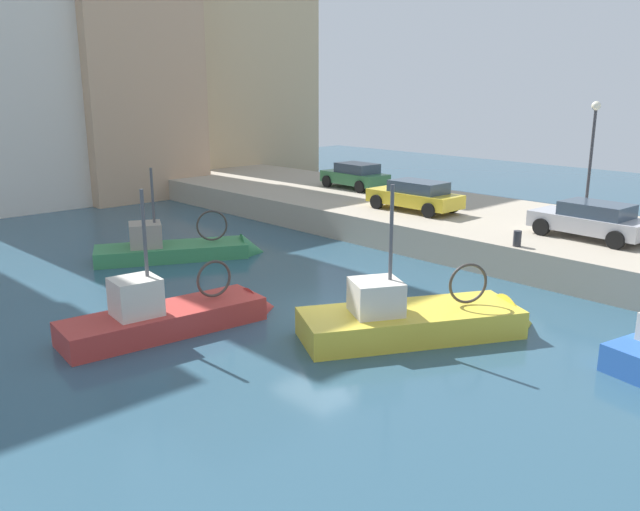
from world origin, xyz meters
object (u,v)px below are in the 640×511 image
mooring_bollard_north (517,239)px  fishing_boat_yellow (423,331)px  fishing_boat_green (182,255)px  parked_car_silver (591,220)px  parked_car_green (355,175)px  fishing_boat_red (176,325)px  quay_streetlamp (592,142)px  parked_car_yellow (415,195)px

mooring_bollard_north → fishing_boat_yellow: bearing=-170.3°
fishing_boat_green → parked_car_silver: size_ratio=1.59×
parked_car_green → fishing_boat_yellow: bearing=-130.2°
fishing_boat_yellow → parked_car_green: 18.52m
fishing_boat_red → parked_car_silver: 15.28m
quay_streetlamp → parked_car_yellow: bearing=115.9°
fishing_boat_yellow → parked_car_silver: fishing_boat_yellow is taller
fishing_boat_green → fishing_boat_yellow: size_ratio=0.97×
fishing_boat_green → quay_streetlamp: quay_streetlamp is taller
fishing_boat_red → mooring_bollard_north: size_ratio=11.87×
parked_car_silver → fishing_boat_yellow: bearing=179.6°
fishing_boat_green → fishing_boat_red: size_ratio=1.02×
fishing_boat_red → parked_car_yellow: 14.27m
mooring_bollard_north → quay_streetlamp: bearing=2.9°
parked_car_green → fishing_boat_green: bearing=-169.0°
fishing_boat_red → parked_car_green: 19.05m
fishing_boat_green → fishing_boat_red: (-4.30, -6.72, 0.01)m
parked_car_yellow → parked_car_silver: bearing=-86.8°
fishing_boat_yellow → parked_car_yellow: fishing_boat_yellow is taller
fishing_boat_yellow → parked_car_yellow: 12.11m
fishing_boat_yellow → parked_car_yellow: (9.14, 7.73, 1.80)m
fishing_boat_green → parked_car_silver: (10.02, -11.76, 1.77)m
fishing_boat_yellow → parked_car_silver: 9.75m
quay_streetlamp → parked_car_silver: bearing=-150.9°
fishing_boat_green → mooring_bollard_north: size_ratio=12.13×
parked_car_yellow → mooring_bollard_north: (-2.58, -6.62, -0.42)m
fishing_boat_yellow → parked_car_silver: size_ratio=1.64×
parked_car_silver → quay_streetlamp: (2.63, 1.47, 2.56)m
parked_car_green → parked_car_silver: 14.34m
mooring_bollard_north → fishing_boat_red: bearing=161.2°
fishing_boat_green → parked_car_green: 12.69m
fishing_boat_green → parked_car_green: size_ratio=1.70×
quay_streetlamp → mooring_bollard_north: bearing=-177.1°
fishing_boat_red → mooring_bollard_north: fishing_boat_red is taller
quay_streetlamp → fishing_boat_green: bearing=140.9°
fishing_boat_green → parked_car_silver: fishing_boat_green is taller
mooring_bollard_north → fishing_boat_green: bearing=123.5°
parked_car_green → parked_car_silver: bearing=-99.3°
parked_car_yellow → parked_car_silver: parked_car_yellow is taller
fishing_boat_red → parked_car_silver: bearing=-19.4°
fishing_boat_yellow → fishing_boat_red: size_ratio=1.05×
fishing_boat_red → parked_car_yellow: (13.88, 2.77, 1.77)m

